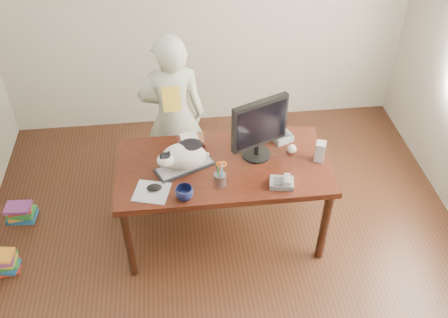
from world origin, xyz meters
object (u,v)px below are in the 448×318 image
(speaker, at_px, (320,151))
(baseball, at_px, (292,149))
(mouse, at_px, (154,188))
(book_stack, at_px, (191,140))
(keyboard, at_px, (185,167))
(pen_cup, at_px, (220,178))
(coffee_mug, at_px, (184,193))
(phone, at_px, (282,182))
(monitor, at_px, (260,127))
(book_pile_a, at_px, (2,263))
(desk, at_px, (222,172))
(book_pile_b, at_px, (21,212))
(person, at_px, (173,117))
(cat, at_px, (182,156))
(calculator, at_px, (280,135))

(speaker, xyz_separation_m, baseball, (-0.19, 0.10, -0.04))
(mouse, xyz_separation_m, book_stack, (0.29, 0.49, 0.01))
(mouse, bearing_deg, keyboard, 58.43)
(pen_cup, distance_m, coffee_mug, 0.28)
(phone, relative_size, speaker, 1.18)
(monitor, distance_m, book_pile_a, 2.25)
(desk, height_order, coffee_mug, coffee_mug)
(keyboard, height_order, book_pile_b, keyboard)
(coffee_mug, bearing_deg, book_stack, 82.15)
(book_pile_b, bearing_deg, book_stack, -2.78)
(desk, xyz_separation_m, mouse, (-0.51, -0.29, 0.17))
(person, distance_m, book_pile_a, 1.77)
(baseball, bearing_deg, person, 147.72)
(monitor, bearing_deg, baseball, -19.43)
(coffee_mug, xyz_separation_m, book_stack, (0.08, 0.60, -0.01))
(desk, height_order, mouse, mouse)
(baseball, height_order, book_pile_a, baseball)
(desk, relative_size, phone, 8.48)
(monitor, xyz_separation_m, pen_cup, (-0.32, -0.28, -0.23))
(cat, distance_m, speaker, 1.03)
(cat, bearing_deg, mouse, -159.84)
(phone, bearing_deg, monitor, 120.99)
(baseball, distance_m, book_pile_b, 2.39)
(calculator, bearing_deg, book_stack, 157.82)
(desk, relative_size, coffee_mug, 12.80)
(person, xyz_separation_m, book_pile_a, (-1.40, -0.84, -0.67))
(coffee_mug, relative_size, book_pile_b, 0.48)
(pen_cup, bearing_deg, baseball, 26.54)
(coffee_mug, bearing_deg, book_pile_a, 175.24)
(cat, bearing_deg, person, 71.00)
(monitor, bearing_deg, person, 114.05)
(keyboard, distance_m, phone, 0.73)
(phone, bearing_deg, book_stack, 149.68)
(monitor, height_order, calculator, monitor)
(mouse, bearing_deg, speaker, 24.24)
(speaker, xyz_separation_m, person, (-1.08, 0.66, -0.07))
(keyboard, relative_size, book_pile_a, 1.72)
(pen_cup, bearing_deg, person, 109.61)
(phone, bearing_deg, book_pile_a, -170.76)
(calculator, xyz_separation_m, person, (-0.84, 0.37, -0.02))
(coffee_mug, relative_size, person, 0.08)
(keyboard, bearing_deg, person, 72.08)
(mouse, height_order, book_pile_b, mouse)
(keyboard, relative_size, baseball, 6.56)
(cat, height_order, monitor, monitor)
(pen_cup, height_order, book_stack, pen_cup)
(desk, distance_m, speaker, 0.77)
(desk, height_order, phone, phone)
(cat, distance_m, book_stack, 0.31)
(coffee_mug, height_order, baseball, coffee_mug)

